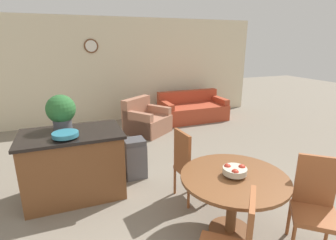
% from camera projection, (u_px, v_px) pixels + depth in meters
% --- Properties ---
extents(wall_back, '(8.00, 0.09, 2.70)m').
position_uv_depth(wall_back, '(119.00, 70.00, 6.98)').
color(wall_back, beige).
rests_on(wall_back, ground_plane).
extents(dining_table, '(1.14, 1.14, 0.72)m').
position_uv_depth(dining_table, '(233.00, 189.00, 2.82)').
color(dining_table, brown).
rests_on(dining_table, ground_plane).
extents(dining_chair_near_right, '(0.59, 0.59, 0.99)m').
position_uv_depth(dining_chair_near_right, '(315.00, 202.00, 2.65)').
color(dining_chair_near_right, brown).
rests_on(dining_chair_near_right, ground_plane).
extents(dining_chair_far_side, '(0.45, 0.45, 0.99)m').
position_uv_depth(dining_chair_far_side, '(189.00, 164.00, 3.49)').
color(dining_chair_far_side, brown).
rests_on(dining_chair_far_side, ground_plane).
extents(fruit_bowl, '(0.25, 0.25, 0.12)m').
position_uv_depth(fruit_bowl, '(235.00, 171.00, 2.75)').
color(fruit_bowl, '#B7B29E').
rests_on(fruit_bowl, dining_table).
extents(kitchen_island, '(1.32, 0.83, 0.93)m').
position_uv_depth(kitchen_island, '(74.00, 164.00, 3.60)').
color(kitchen_island, brown).
rests_on(kitchen_island, ground_plane).
extents(teal_bowl, '(0.32, 0.32, 0.08)m').
position_uv_depth(teal_bowl, '(65.00, 135.00, 3.25)').
color(teal_bowl, teal).
rests_on(teal_bowl, kitchen_island).
extents(potted_plant, '(0.39, 0.39, 0.48)m').
position_uv_depth(potted_plant, '(61.00, 111.00, 3.54)').
color(potted_plant, '#4C4C51').
rests_on(potted_plant, kitchen_island).
extents(trash_bin, '(0.33, 0.31, 0.63)m').
position_uv_depth(trash_bin, '(135.00, 158.00, 4.15)').
color(trash_bin, '#56565B').
rests_on(trash_bin, ground_plane).
extents(couch, '(1.79, 0.94, 0.76)m').
position_uv_depth(couch, '(192.00, 110.00, 7.26)').
color(couch, '#B24228').
rests_on(couch, ground_plane).
extents(armchair, '(1.20, 1.20, 0.81)m').
position_uv_depth(armchair, '(146.00, 121.00, 6.22)').
color(armchair, '#A87056').
rests_on(armchair, ground_plane).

